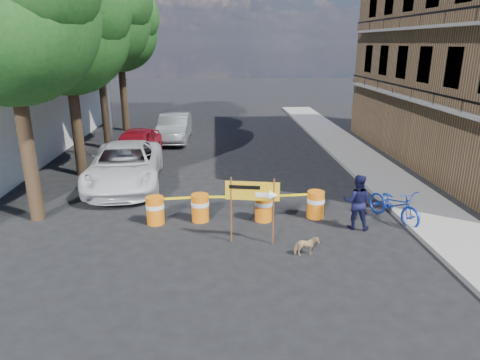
{
  "coord_description": "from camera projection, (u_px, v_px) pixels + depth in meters",
  "views": [
    {
      "loc": [
        -0.93,
        -11.38,
        5.53
      ],
      "look_at": [
        -0.16,
        1.77,
        1.3
      ],
      "focal_mm": 32.0,
      "sensor_mm": 36.0,
      "label": 1
    }
  ],
  "objects": [
    {
      "name": "suv_white",
      "position": [
        125.0,
        165.0,
        17.18
      ],
      "size": [
        3.21,
        6.18,
        1.66
      ],
      "primitive_type": "imported",
      "rotation": [
        0.0,
        0.0,
        0.08
      ],
      "color": "silver",
      "rests_on": "ground"
    },
    {
      "name": "sidewalk_east",
      "position": [
        380.0,
        174.0,
        18.58
      ],
      "size": [
        2.4,
        40.0,
        0.15
      ],
      "primitive_type": "cube",
      "color": "gray",
      "rests_on": "ground"
    },
    {
      "name": "barrel_mid_right",
      "position": [
        263.0,
        207.0,
        13.84
      ],
      "size": [
        0.58,
        0.58,
        0.9
      ],
      "color": "orange",
      "rests_on": "ground"
    },
    {
      "name": "tree_far",
      "position": [
        119.0,
        31.0,
        26.43
      ],
      "size": [
        5.04,
        4.8,
        8.84
      ],
      "color": "#332316",
      "rests_on": "ground"
    },
    {
      "name": "sedan_red",
      "position": [
        136.0,
        145.0,
        20.78
      ],
      "size": [
        2.34,
        4.79,
        1.58
      ],
      "primitive_type": "imported",
      "rotation": [
        0.0,
        0.0,
        -0.11
      ],
      "color": "maroon",
      "rests_on": "ground"
    },
    {
      "name": "streetlamp",
      "position": [
        107.0,
        69.0,
        19.91
      ],
      "size": [
        1.25,
        0.18,
        8.0
      ],
      "color": "gray",
      "rests_on": "ground"
    },
    {
      "name": "bicycle",
      "position": [
        396.0,
        189.0,
        13.64
      ],
      "size": [
        1.14,
        1.33,
        2.14
      ],
      "primitive_type": "imported",
      "rotation": [
        0.0,
        0.0,
        0.41
      ],
      "color": "#1635B6",
      "rests_on": "ground"
    },
    {
      "name": "tree_near",
      "position": [
        9.0,
        12.0,
        12.13
      ],
      "size": [
        5.46,
        5.2,
        9.15
      ],
      "color": "#332316",
      "rests_on": "ground"
    },
    {
      "name": "dog",
      "position": [
        306.0,
        246.0,
        11.59
      ],
      "size": [
        0.69,
        0.38,
        0.55
      ],
      "primitive_type": "imported",
      "rotation": [
        0.0,
        0.0,
        1.7
      ],
      "color": "tan",
      "rests_on": "ground"
    },
    {
      "name": "sedan_silver",
      "position": [
        174.0,
        127.0,
        25.11
      ],
      "size": [
        1.83,
        4.86,
        1.59
      ],
      "primitive_type": "imported",
      "rotation": [
        0.0,
        0.0,
        -0.03
      ],
      "color": "#9FA2A6",
      "rests_on": "ground"
    },
    {
      "name": "pedestrian",
      "position": [
        357.0,
        202.0,
        13.14
      ],
      "size": [
        1.01,
        0.89,
        1.74
      ],
      "primitive_type": "imported",
      "rotation": [
        0.0,
        0.0,
        2.83
      ],
      "color": "black",
      "rests_on": "ground"
    },
    {
      "name": "barrel_far_left",
      "position": [
        155.0,
        210.0,
        13.59
      ],
      "size": [
        0.58,
        0.58,
        0.9
      ],
      "color": "orange",
      "rests_on": "ground"
    },
    {
      "name": "barrel_mid_left",
      "position": [
        200.0,
        207.0,
        13.81
      ],
      "size": [
        0.58,
        0.58,
        0.9
      ],
      "color": "orange",
      "rests_on": "ground"
    },
    {
      "name": "detour_sign",
      "position": [
        260.0,
        196.0,
        11.95
      ],
      "size": [
        1.51,
        0.44,
        1.97
      ],
      "rotation": [
        0.0,
        0.0,
        -0.18
      ],
      "color": "#592D19",
      "rests_on": "ground"
    },
    {
      "name": "tree_mid_b",
      "position": [
        98.0,
        18.0,
        21.53
      ],
      "size": [
        5.67,
        5.4,
        9.62
      ],
      "color": "#332316",
      "rests_on": "ground"
    },
    {
      "name": "barrel_far_right",
      "position": [
        315.0,
        204.0,
        14.08
      ],
      "size": [
        0.58,
        0.58,
        0.9
      ],
      "color": "orange",
      "rests_on": "ground"
    },
    {
      "name": "ground",
      "position": [
        249.0,
        240.0,
        12.56
      ],
      "size": [
        120.0,
        120.0,
        0.0
      ],
      "primitive_type": "plane",
      "color": "black",
      "rests_on": "ground"
    },
    {
      "name": "tree_mid_a",
      "position": [
        67.0,
        30.0,
        16.99
      ],
      "size": [
        5.25,
        5.0,
        8.68
      ],
      "color": "#332316",
      "rests_on": "ground"
    }
  ]
}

